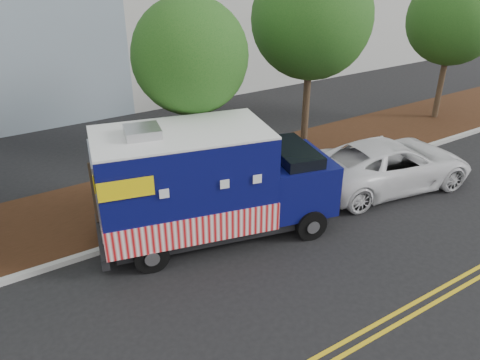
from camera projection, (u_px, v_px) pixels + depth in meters
ground at (226, 243)px, 12.97m from camera, size 120.00×120.00×0.00m
curb at (202, 218)px, 13.99m from camera, size 120.00×0.18×0.15m
mulch_strip at (172, 191)px, 15.58m from camera, size 120.00×4.00×0.15m
centerline_near at (337, 346)px, 9.62m from camera, size 120.00×0.10×0.01m
centerline_far at (345, 354)px, 9.43m from camera, size 120.00×0.10×0.01m
tree_b at (190, 57)px, 13.13m from camera, size 3.31×3.31×6.26m
tree_c at (312, 19)px, 16.09m from camera, size 4.20×4.20×7.25m
tree_d at (453, 19)px, 20.12m from camera, size 3.94×3.94×6.54m
sign_post at (95, 204)px, 12.51m from camera, size 0.06×0.06×2.40m
food_truck at (205, 187)px, 12.61m from camera, size 6.89×3.80×3.44m
white_car at (389, 164)px, 15.74m from camera, size 6.17×3.62×1.61m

